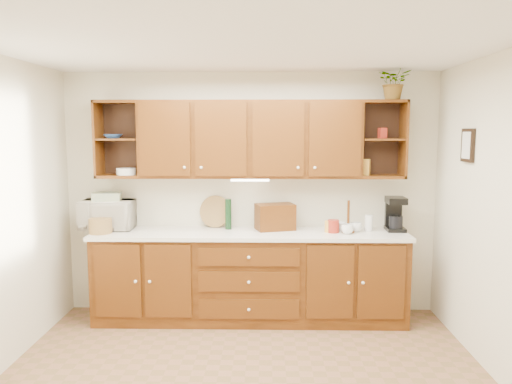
{
  "coord_description": "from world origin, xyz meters",
  "views": [
    {
      "loc": [
        0.16,
        -3.63,
        1.98
      ],
      "look_at": [
        0.07,
        1.15,
        1.39
      ],
      "focal_mm": 35.0,
      "sensor_mm": 36.0,
      "label": 1
    }
  ],
  "objects_px": {
    "microwave": "(108,215)",
    "potted_plant": "(395,82)",
    "coffee_maker": "(395,214)",
    "bread_box": "(275,217)"
  },
  "relations": [
    {
      "from": "microwave",
      "to": "bread_box",
      "type": "bearing_deg",
      "value": -2.5
    },
    {
      "from": "microwave",
      "to": "potted_plant",
      "type": "bearing_deg",
      "value": -2.85
    },
    {
      "from": "bread_box",
      "to": "potted_plant",
      "type": "relative_size",
      "value": 1.09
    },
    {
      "from": "microwave",
      "to": "bread_box",
      "type": "distance_m",
      "value": 1.78
    },
    {
      "from": "microwave",
      "to": "coffee_maker",
      "type": "relative_size",
      "value": 1.55
    },
    {
      "from": "coffee_maker",
      "to": "microwave",
      "type": "bearing_deg",
      "value": -178.8
    },
    {
      "from": "bread_box",
      "to": "coffee_maker",
      "type": "height_order",
      "value": "coffee_maker"
    },
    {
      "from": "bread_box",
      "to": "coffee_maker",
      "type": "relative_size",
      "value": 1.11
    },
    {
      "from": "microwave",
      "to": "coffee_maker",
      "type": "xyz_separation_m",
      "value": [
        3.04,
        -0.03,
        0.02
      ]
    },
    {
      "from": "coffee_maker",
      "to": "bread_box",
      "type": "bearing_deg",
      "value": -178.85
    }
  ]
}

